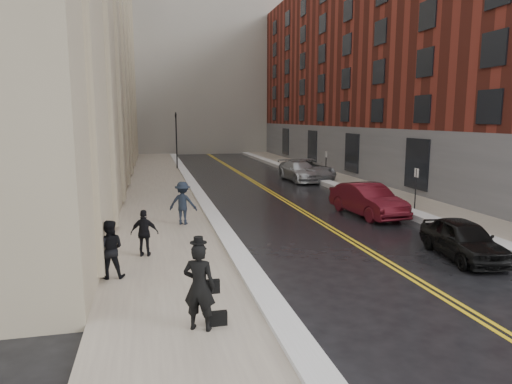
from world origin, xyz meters
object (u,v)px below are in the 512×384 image
car_maroon (368,200)px  car_silver_far (307,169)px  pedestrian_main (199,287)px  pedestrian_b (183,203)px  pedestrian_a (109,249)px  car_silver_near (300,171)px  car_black (463,239)px  pedestrian_c (145,233)px

car_maroon → car_silver_far: 13.38m
pedestrian_main → pedestrian_b: pedestrian_main is taller
pedestrian_b → pedestrian_a: bearing=87.2°
car_maroon → car_silver_near: car_maroon is taller
car_black → car_maroon: size_ratio=0.82×
pedestrian_a → pedestrian_b: 6.80m
car_black → car_maroon: car_maroon is taller
car_silver_far → pedestrian_main: pedestrian_main is taller
car_black → pedestrian_c: size_ratio=2.49×
pedestrian_main → pedestrian_a: 4.40m
pedestrian_a → pedestrian_b: size_ratio=0.91×
car_maroon → car_silver_near: size_ratio=0.93×
car_maroon → pedestrian_b: size_ratio=2.56×
car_maroon → pedestrian_a: pedestrian_a is taller
pedestrian_main → pedestrian_b: size_ratio=1.05×
car_black → car_silver_near: bearing=95.7°
car_black → pedestrian_a: (-11.40, 0.25, 0.33)m
car_silver_near → pedestrian_a: pedestrian_a is taller
car_silver_near → pedestrian_c: (-11.21, -17.40, 0.19)m
car_silver_near → pedestrian_main: bearing=-117.2°
pedestrian_a → pedestrian_c: pedestrian_a is taller
car_silver_near → car_silver_far: (0.83, 0.68, 0.05)m
pedestrian_main → car_silver_far: bearing=-90.1°
car_black → pedestrian_b: size_ratio=2.10×
pedestrian_c → car_black: bearing=178.4°
car_silver_far → pedestrian_b: 17.24m
car_silver_near → pedestrian_b: pedestrian_b is taller
pedestrian_main → pedestrian_a: size_ratio=1.15×
car_silver_near → pedestrian_a: 22.85m
pedestrian_main → pedestrian_c: (-1.20, 5.76, -0.19)m
car_silver_far → pedestrian_c: 21.72m
car_silver_near → pedestrian_main: 25.24m
car_black → pedestrian_main: pedestrian_main is taller
car_silver_far → car_silver_near: bearing=-148.5°
car_maroon → car_silver_near: (0.77, 12.60, -0.04)m
car_silver_far → pedestrian_a: 23.86m
pedestrian_b → car_maroon: bearing=-158.3°
pedestrian_b → pedestrian_c: size_ratio=1.19×
car_black → car_maroon: (0.00, 6.99, 0.12)m
car_maroon → car_silver_near: bearing=79.8°
car_silver_far → pedestrian_main: (-10.84, -23.84, 0.33)m
car_maroon → pedestrian_b: bearing=176.0°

